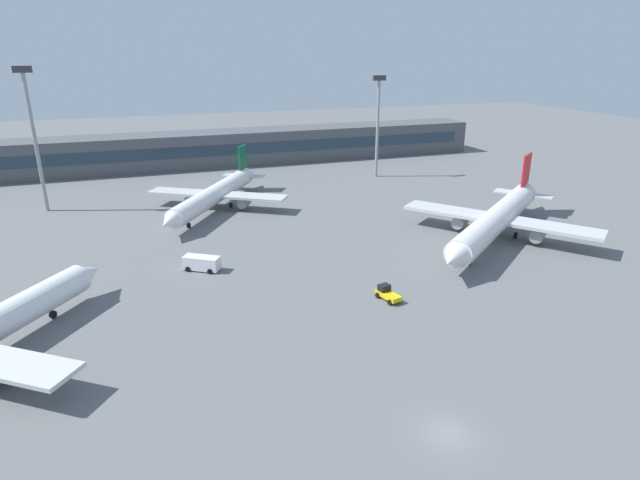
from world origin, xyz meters
The scene contains 8 objects.
ground_plane centered at (0.00, 40.00, 0.00)m, with size 400.00×400.00×0.00m, color slate.
terminal_building centered at (0.00, 114.89, 4.50)m, with size 149.87×12.13×9.00m.
airplane_mid centered at (33.44, 38.34, 3.50)m, with size 38.91×31.93×11.49m.
airplane_far centered at (-7.70, 71.43, 3.06)m, with size 26.12×35.71×10.04m.
baggage_tug_yellow centered at (6.53, 24.15, 0.80)m, with size 2.47×3.85×1.75m.
service_van_white centered at (-14.34, 41.51, 1.11)m, with size 5.44×4.54×2.08m.
floodlight_tower_west centered at (-38.91, 81.84, 15.60)m, with size 3.20×0.80×27.12m.
floodlight_tower_east centered at (34.79, 87.42, 14.08)m, with size 3.20×0.80×24.19m.
Camera 1 is at (-21.73, -29.93, 29.82)m, focal length 29.62 mm.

